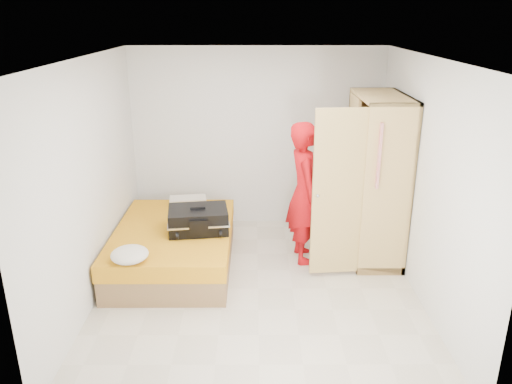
{
  "coord_description": "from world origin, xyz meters",
  "views": [
    {
      "loc": [
        -0.04,
        -5.07,
        3.02
      ],
      "look_at": [
        -0.02,
        0.54,
        1.0
      ],
      "focal_mm": 35.0,
      "sensor_mm": 36.0,
      "label": 1
    }
  ],
  "objects_px": {
    "wardrobe": "(373,183)",
    "person": "(304,193)",
    "bed": "(174,246)",
    "suitcase": "(198,220)",
    "round_cushion": "(130,255)"
  },
  "relations": [
    {
      "from": "bed",
      "to": "wardrobe",
      "type": "xyz_separation_m",
      "value": [
        2.5,
        0.26,
        0.75
      ]
    },
    {
      "from": "wardrobe",
      "to": "suitcase",
      "type": "xyz_separation_m",
      "value": [
        -2.18,
        -0.32,
        -0.36
      ]
    },
    {
      "from": "round_cushion",
      "to": "person",
      "type": "bearing_deg",
      "value": 28.07
    },
    {
      "from": "person",
      "to": "round_cushion",
      "type": "relative_size",
      "value": 4.45
    },
    {
      "from": "bed",
      "to": "round_cushion",
      "type": "height_order",
      "value": "round_cushion"
    },
    {
      "from": "bed",
      "to": "suitcase",
      "type": "height_order",
      "value": "suitcase"
    },
    {
      "from": "wardrobe",
      "to": "suitcase",
      "type": "distance_m",
      "value": 2.23
    },
    {
      "from": "suitcase",
      "to": "round_cushion",
      "type": "bearing_deg",
      "value": -136.63
    },
    {
      "from": "wardrobe",
      "to": "person",
      "type": "height_order",
      "value": "wardrobe"
    },
    {
      "from": "wardrobe",
      "to": "round_cushion",
      "type": "distance_m",
      "value": 3.07
    },
    {
      "from": "bed",
      "to": "person",
      "type": "distance_m",
      "value": 1.77
    },
    {
      "from": "suitcase",
      "to": "bed",
      "type": "bearing_deg",
      "value": 161.67
    },
    {
      "from": "round_cushion",
      "to": "wardrobe",
      "type": "bearing_deg",
      "value": 21.57
    },
    {
      "from": "bed",
      "to": "suitcase",
      "type": "bearing_deg",
      "value": -10.94
    },
    {
      "from": "bed",
      "to": "wardrobe",
      "type": "relative_size",
      "value": 0.96
    }
  ]
}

